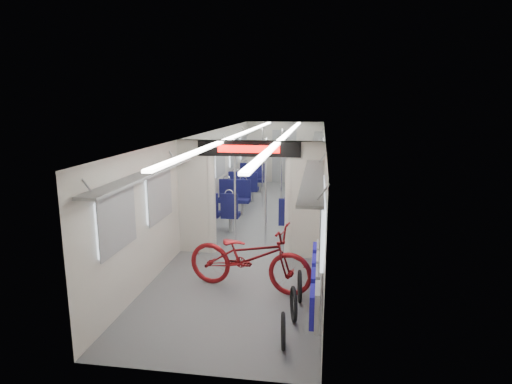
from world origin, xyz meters
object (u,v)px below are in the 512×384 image
bike_hoop_a (283,333)px  seat_bay_far_left (248,180)px  flip_bench (316,280)px  seat_bay_near_right (301,208)px  bike_hoop_c (300,288)px  bike_hoop_b (294,306)px  bicycle (249,257)px  stanchion_near_right (266,193)px  stanchion_far_right (281,170)px  seat_bay_near_left (228,202)px  stanchion_near_left (235,193)px  stanchion_far_left (263,168)px  seat_bay_far_right (306,181)px

bike_hoop_a → seat_bay_far_left: seat_bay_far_left is taller
flip_bench → seat_bay_far_left: bearing=106.4°
seat_bay_near_right → bike_hoop_c: bearing=-87.4°
bike_hoop_b → bicycle: bearing=129.3°
stanchion_near_right → stanchion_far_right: bearing=88.9°
bike_hoop_b → bike_hoop_c: size_ratio=1.00×
bicycle → bike_hoop_a: size_ratio=4.46×
bike_hoop_a → stanchion_near_right: 4.11m
seat_bay_near_right → stanchion_near_right: 1.56m
seat_bay_near_left → stanchion_near_left: bearing=-72.8°
seat_bay_near_right → seat_bay_far_left: size_ratio=1.00×
flip_bench → stanchion_far_left: size_ratio=0.91×
seat_bay_far_left → seat_bay_far_right: (1.87, -0.05, 0.02)m
bike_hoop_b → stanchion_far_right: size_ratio=0.22×
seat_bay_near_right → stanchion_far_left: 2.49m
flip_bench → stanchion_near_left: 3.45m
bike_hoop_c → stanchion_far_left: 6.19m
seat_bay_near_right → stanchion_near_left: (-1.32, -1.41, 0.62)m
flip_bench → stanchion_near_right: stanchion_near_right is taller
seat_bay_far_left → stanchion_far_left: 1.63m
seat_bay_near_left → flip_bench: bearing=-64.0°
stanchion_near_right → stanchion_near_left: bearing=-166.2°
bike_hoop_b → seat_bay_far_left: (-1.99, 7.93, 0.30)m
seat_bay_far_right → stanchion_far_left: 1.89m
bicycle → seat_bay_far_right: size_ratio=0.98×
bicycle → bike_hoop_b: size_ratio=4.13×
seat_bay_near_right → stanchion_far_right: size_ratio=0.85×
bike_hoop_a → bike_hoop_b: size_ratio=0.93×
stanchion_far_right → bike_hoop_b: bearing=-83.1°
bike_hoop_c → stanchion_near_right: (-0.87, 2.62, 0.92)m
bike_hoop_b → seat_bay_far_right: size_ratio=0.24×
stanchion_far_right → seat_bay_near_right: bearing=-70.1°
seat_bay_near_right → stanchion_near_right: bearing=-119.0°
bike_hoop_b → seat_bay_far_left: size_ratio=0.26×
seat_bay_near_left → stanchion_far_left: stanchion_far_left is taller
flip_bench → bike_hoop_a: bearing=-114.2°
bicycle → bike_hoop_a: bicycle is taller
stanchion_far_right → stanchion_near_left: bearing=-102.2°
seat_bay_far_right → stanchion_near_right: size_ratio=0.93×
bike_hoop_a → stanchion_far_left: size_ratio=0.21×
flip_bench → stanchion_far_left: stanchion_far_left is taller
stanchion_near_right → stanchion_far_left: size_ratio=1.00×
bicycle → bike_hoop_b: bearing=-129.8°
stanchion_near_left → stanchion_far_right: 3.25m
flip_bench → seat_bay_near_right: seat_bay_near_right is taller
flip_bench → bike_hoop_c: (-0.24, 0.46, -0.35)m
stanchion_near_right → stanchion_far_right: size_ratio=1.00×
stanchion_near_right → seat_bay_far_right: bearing=81.5°
bicycle → bike_hoop_c: size_ratio=4.13×
seat_bay_near_left → seat_bay_far_right: seat_bay_far_right is taller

